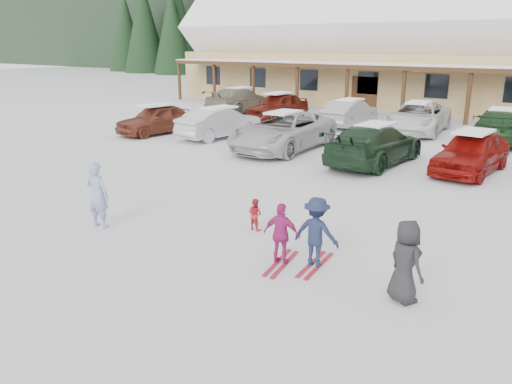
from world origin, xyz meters
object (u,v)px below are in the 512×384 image
Objects in this scene: parked_car_3 at (375,144)px; day_lodge at (370,48)px; parked_car_11 at (500,126)px; parked_car_8 at (277,106)px; parked_car_0 at (157,119)px; child_magenta at (281,234)px; parked_car_7 at (239,100)px; parked_car_10 at (417,118)px; bystander_dark at (406,262)px; child_navy at (316,232)px; parked_car_9 at (349,113)px; parked_car_1 at (219,123)px; adult_skier at (98,195)px; toddler_red at (255,214)px; parked_car_4 at (471,152)px.

day_lodge is at bearing -63.17° from parked_car_3.
parked_car_11 is (11.52, -11.51, -3.20)m from day_lodge.
parked_car_0 is at bearing -104.32° from parked_car_8.
child_magenta is 16.06m from parked_car_0.
parked_car_7 is 3.95m from parked_car_8.
parked_car_10 is (-1.01, 7.55, 0.02)m from parked_car_3.
child_navy is at bearing 19.50° from bystander_dark.
parked_car_3 is at bearing -89.53° from child_magenta.
day_lodge is at bearing -35.04° from bystander_dark.
parked_car_9 is (6.58, 7.65, 0.00)m from parked_car_0.
parked_car_9 is (-9.19, 16.72, -0.03)m from bystander_dark.
parked_car_1 is 1.00× the size of parked_car_9.
adult_skier is 12.07m from parked_car_1.
toddler_red is 12.19m from parked_car_1.
day_lodge reaches higher than adult_skier.
parked_car_11 is at bearing 34.08° from parked_car_0.
parked_car_8 is (-9.06, 7.15, 0.03)m from parked_car_3.
parked_car_9 is (8.19, -0.96, -0.07)m from parked_car_7.
parked_car_0 is 12.83m from parked_car_10.
day_lodge is at bearing -70.38° from parked_car_9.
parked_car_0 is (-13.25, 9.06, 0.06)m from child_magenta.
adult_skier reaches higher than parked_car_0.
parked_car_7 is at bearing -47.21° from toddler_red.
parked_car_9 is (-7.26, 16.37, -0.01)m from child_navy.
parked_car_8 is at bearing -67.92° from child_magenta.
child_magenta is at bearing 111.67° from parked_car_9.
parked_car_7 is at bearing -15.80° from bystander_dark.
day_lodge is 31.20m from bystander_dark.
child_navy is at bearing 160.72° from toddler_red.
parked_car_10 is at bearing 4.76° from parked_car_8.
parked_car_4 is (1.14, 10.02, 0.07)m from child_magenta.
parked_car_1 is at bearing -75.96° from adult_skier.
parked_car_7 is 1.19× the size of parked_car_8.
parked_car_7 is (-13.28, 16.41, 0.39)m from toddler_red.
parked_car_11 reaches higher than parked_car_0.
parked_car_10 is at bearing -84.90° from child_navy.
child_magenta is 0.87× the size of bystander_dark.
parked_car_8 is at bearing -36.30° from parked_car_3.
parked_car_4 is at bearing -130.69° from adult_skier.
bystander_dark is 0.29× the size of parked_car_11.
parked_car_3 is at bearing -117.06° from adult_skier.
child_navy is 16.37m from parked_car_0.
parked_car_7 is 1.25× the size of parked_car_9.
parked_car_3 reaches higher than toddler_red.
day_lodge is 29.66m from adult_skier.
toddler_red is 0.18× the size of parked_car_4.
parked_car_4 is at bearing -108.44° from child_magenta.
day_lodge reaches higher than toddler_red.
parked_car_3 is 0.94× the size of parked_car_7.
parked_car_1 is 0.80× the size of parked_car_7.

